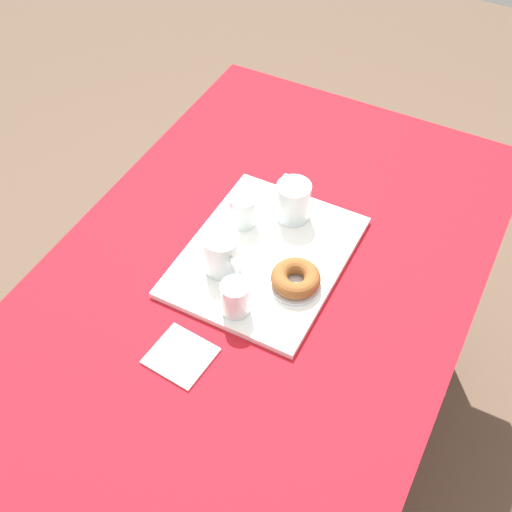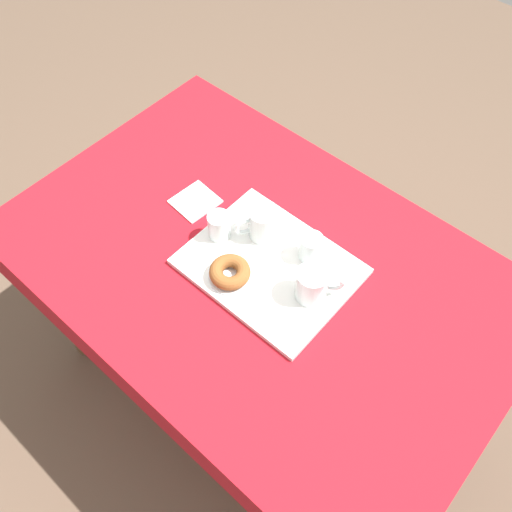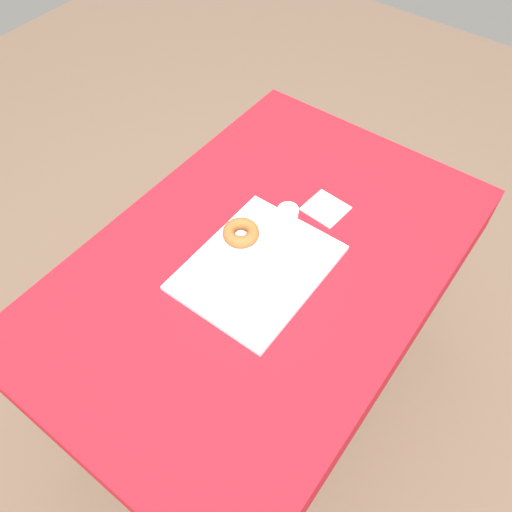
{
  "view_description": "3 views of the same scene",
  "coord_description": "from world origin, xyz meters",
  "px_view_note": "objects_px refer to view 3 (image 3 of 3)",
  "views": [
    {
      "loc": [
        0.83,
        0.42,
        1.89
      ],
      "look_at": [
        -0.01,
        -0.02,
        0.81
      ],
      "focal_mm": 46.02,
      "sensor_mm": 36.0,
      "label": 1
    },
    {
      "loc": [
        -0.53,
        0.61,
        1.98
      ],
      "look_at": [
        0.0,
        0.01,
        0.82
      ],
      "focal_mm": 38.22,
      "sensor_mm": 36.0,
      "label": 2
    },
    {
      "loc": [
        -0.73,
        -0.52,
        1.96
      ],
      "look_at": [
        -0.02,
        0.01,
        0.82
      ],
      "focal_mm": 36.69,
      "sensor_mm": 36.0,
      "label": 3
    }
  ],
  "objects_px": {
    "water_glass_far": "(271,290)",
    "donut_plate_left": "(241,238)",
    "dining_table": "(262,281)",
    "sugar_donut_left": "(241,233)",
    "tea_mug_left": "(226,289)",
    "paper_napkin": "(326,208)",
    "tea_mug_right": "(294,248)",
    "water_glass_near": "(288,219)",
    "serving_tray": "(257,267)"
  },
  "relations": [
    {
      "from": "tea_mug_left",
      "to": "paper_napkin",
      "type": "height_order",
      "value": "tea_mug_left"
    },
    {
      "from": "paper_napkin",
      "to": "tea_mug_right",
      "type": "bearing_deg",
      "value": -171.86
    },
    {
      "from": "serving_tray",
      "to": "tea_mug_left",
      "type": "height_order",
      "value": "tea_mug_left"
    },
    {
      "from": "dining_table",
      "to": "water_glass_near",
      "type": "height_order",
      "value": "water_glass_near"
    },
    {
      "from": "tea_mug_left",
      "to": "sugar_donut_left",
      "type": "bearing_deg",
      "value": 27.19
    },
    {
      "from": "tea_mug_left",
      "to": "paper_napkin",
      "type": "xyz_separation_m",
      "value": [
        0.44,
        -0.03,
        -0.06
      ]
    },
    {
      "from": "dining_table",
      "to": "sugar_donut_left",
      "type": "distance_m",
      "value": 0.17
    },
    {
      "from": "dining_table",
      "to": "water_glass_near",
      "type": "bearing_deg",
      "value": 3.32
    },
    {
      "from": "tea_mug_right",
      "to": "sugar_donut_left",
      "type": "bearing_deg",
      "value": 100.27
    },
    {
      "from": "tea_mug_right",
      "to": "serving_tray",
      "type": "bearing_deg",
      "value": 141.61
    },
    {
      "from": "dining_table",
      "to": "water_glass_near",
      "type": "distance_m",
      "value": 0.2
    },
    {
      "from": "donut_plate_left",
      "to": "paper_napkin",
      "type": "relative_size",
      "value": 0.96
    },
    {
      "from": "donut_plate_left",
      "to": "water_glass_near",
      "type": "bearing_deg",
      "value": -35.68
    },
    {
      "from": "paper_napkin",
      "to": "dining_table",
      "type": "bearing_deg",
      "value": 172.11
    },
    {
      "from": "serving_tray",
      "to": "donut_plate_left",
      "type": "distance_m",
      "value": 0.11
    },
    {
      "from": "tea_mug_right",
      "to": "water_glass_far",
      "type": "distance_m",
      "value": 0.14
    },
    {
      "from": "tea_mug_left",
      "to": "paper_napkin",
      "type": "distance_m",
      "value": 0.45
    },
    {
      "from": "water_glass_near",
      "to": "donut_plate_left",
      "type": "relative_size",
      "value": 0.69
    },
    {
      "from": "tea_mug_left",
      "to": "water_glass_far",
      "type": "relative_size",
      "value": 1.34
    },
    {
      "from": "tea_mug_right",
      "to": "dining_table",
      "type": "bearing_deg",
      "value": 124.08
    },
    {
      "from": "dining_table",
      "to": "sugar_donut_left",
      "type": "height_order",
      "value": "sugar_donut_left"
    },
    {
      "from": "water_glass_near",
      "to": "paper_napkin",
      "type": "xyz_separation_m",
      "value": [
        0.14,
        -0.05,
        -0.05
      ]
    },
    {
      "from": "tea_mug_right",
      "to": "sugar_donut_left",
      "type": "distance_m",
      "value": 0.16
    },
    {
      "from": "sugar_donut_left",
      "to": "water_glass_near",
      "type": "bearing_deg",
      "value": -35.68
    },
    {
      "from": "water_glass_near",
      "to": "water_glass_far",
      "type": "bearing_deg",
      "value": -155.22
    },
    {
      "from": "donut_plate_left",
      "to": "sugar_donut_left",
      "type": "height_order",
      "value": "sugar_donut_left"
    },
    {
      "from": "serving_tray",
      "to": "water_glass_near",
      "type": "height_order",
      "value": "water_glass_near"
    },
    {
      "from": "sugar_donut_left",
      "to": "paper_napkin",
      "type": "relative_size",
      "value": 0.9
    },
    {
      "from": "water_glass_far",
      "to": "sugar_donut_left",
      "type": "relative_size",
      "value": 0.73
    },
    {
      "from": "tea_mug_left",
      "to": "donut_plate_left",
      "type": "relative_size",
      "value": 0.93
    },
    {
      "from": "dining_table",
      "to": "paper_napkin",
      "type": "distance_m",
      "value": 0.3
    },
    {
      "from": "tea_mug_left",
      "to": "tea_mug_right",
      "type": "bearing_deg",
      "value": -16.47
    },
    {
      "from": "water_glass_far",
      "to": "donut_plate_left",
      "type": "xyz_separation_m",
      "value": [
        0.11,
        0.19,
        -0.03
      ]
    },
    {
      "from": "water_glass_far",
      "to": "donut_plate_left",
      "type": "distance_m",
      "value": 0.22
    },
    {
      "from": "serving_tray",
      "to": "dining_table",
      "type": "bearing_deg",
      "value": 12.87
    },
    {
      "from": "donut_plate_left",
      "to": "paper_napkin",
      "type": "height_order",
      "value": "donut_plate_left"
    },
    {
      "from": "water_glass_near",
      "to": "sugar_donut_left",
      "type": "distance_m",
      "value": 0.14
    },
    {
      "from": "water_glass_far",
      "to": "paper_napkin",
      "type": "relative_size",
      "value": 0.66
    },
    {
      "from": "tea_mug_right",
      "to": "water_glass_near",
      "type": "xyz_separation_m",
      "value": [
        0.09,
        0.08,
        -0.01
      ]
    },
    {
      "from": "dining_table",
      "to": "paper_napkin",
      "type": "xyz_separation_m",
      "value": [
        0.28,
        -0.04,
        0.11
      ]
    },
    {
      "from": "dining_table",
      "to": "sugar_donut_left",
      "type": "bearing_deg",
      "value": 78.17
    },
    {
      "from": "water_glass_far",
      "to": "dining_table",
      "type": "bearing_deg",
      "value": 45.9
    },
    {
      "from": "dining_table",
      "to": "tea_mug_right",
      "type": "distance_m",
      "value": 0.18
    },
    {
      "from": "sugar_donut_left",
      "to": "paper_napkin",
      "type": "distance_m",
      "value": 0.29
    },
    {
      "from": "tea_mug_right",
      "to": "paper_napkin",
      "type": "height_order",
      "value": "tea_mug_right"
    },
    {
      "from": "donut_plate_left",
      "to": "dining_table",
      "type": "bearing_deg",
      "value": -101.83
    },
    {
      "from": "dining_table",
      "to": "water_glass_far",
      "type": "relative_size",
      "value": 17.52
    },
    {
      "from": "tea_mug_right",
      "to": "water_glass_near",
      "type": "distance_m",
      "value": 0.12
    },
    {
      "from": "tea_mug_left",
      "to": "water_glass_far",
      "type": "bearing_deg",
      "value": -50.39
    },
    {
      "from": "tea_mug_right",
      "to": "water_glass_near",
      "type": "height_order",
      "value": "tea_mug_right"
    }
  ]
}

